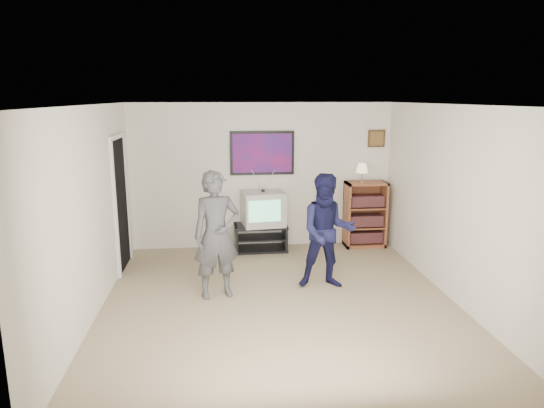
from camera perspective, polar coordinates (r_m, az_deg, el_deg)
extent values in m
cube|color=#94825E|center=(6.35, 0.92, -11.60)|extent=(4.50, 5.00, 0.01)
cube|color=white|center=(5.79, 1.01, 11.59)|extent=(4.50, 5.00, 0.01)
cube|color=silver|center=(8.39, -1.16, 3.31)|extent=(4.50, 0.01, 2.50)
cube|color=silver|center=(6.10, -20.53, -1.02)|extent=(0.01, 5.00, 2.50)
cube|color=silver|center=(6.61, 20.70, -0.03)|extent=(0.01, 5.00, 2.50)
cube|color=black|center=(8.29, -1.36, -2.60)|extent=(0.91, 0.51, 0.04)
cube|color=black|center=(8.41, -1.34, -5.29)|extent=(0.91, 0.51, 0.04)
cube|color=black|center=(8.33, -4.24, -4.03)|extent=(0.05, 0.48, 0.45)
cube|color=black|center=(8.39, 1.51, -3.87)|extent=(0.05, 0.48, 0.45)
imported|color=#404044|center=(6.33, -6.55, -3.65)|extent=(0.70, 0.55, 1.68)
imported|color=#131436|center=(6.65, 6.53, -3.24)|extent=(0.82, 0.67, 1.59)
cube|color=white|center=(6.47, -6.19, 0.64)|extent=(0.04, 0.13, 0.04)
cube|color=white|center=(6.79, 5.92, -1.35)|extent=(0.07, 0.12, 0.03)
cube|color=black|center=(8.31, -1.16, 6.01)|extent=(1.10, 0.03, 0.75)
cube|color=white|center=(8.25, -5.02, 8.01)|extent=(0.28, 0.02, 0.14)
cube|color=#4C3518|center=(8.70, 12.19, 7.55)|extent=(0.30, 0.03, 0.30)
cube|color=black|center=(7.67, -17.41, -0.05)|extent=(0.03, 0.85, 2.00)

